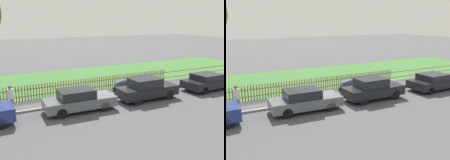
% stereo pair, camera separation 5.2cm
% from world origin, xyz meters
% --- Properties ---
extents(ground_plane, '(120.00, 120.00, 0.00)m').
position_xyz_m(ground_plane, '(0.00, 0.00, 0.00)').
color(ground_plane, '#4C4C51').
extents(kerb_stone, '(43.68, 0.20, 0.12)m').
position_xyz_m(kerb_stone, '(0.00, 0.10, 0.06)').
color(kerb_stone, gray).
rests_on(kerb_stone, ground).
extents(grass_strip, '(43.68, 8.98, 0.01)m').
position_xyz_m(grass_strip, '(0.00, 6.75, 0.01)').
color(grass_strip, '#3D7033').
rests_on(grass_strip, ground).
extents(park_fence, '(43.68, 0.05, 1.06)m').
position_xyz_m(park_fence, '(0.00, 2.28, 0.53)').
color(park_fence, brown).
rests_on(park_fence, ground).
extents(parked_car_navy_estate, '(4.23, 1.82, 1.33)m').
position_xyz_m(parked_car_navy_estate, '(-1.70, -1.13, 0.67)').
color(parked_car_navy_estate, '#51565B').
rests_on(parked_car_navy_estate, ground).
extents(parked_car_red_compact, '(4.14, 1.67, 1.49)m').
position_xyz_m(parked_car_red_compact, '(3.11, -1.18, 0.75)').
color(parked_car_red_compact, black).
rests_on(parked_car_red_compact, ground).
extents(parked_car_white_van, '(4.15, 1.91, 1.26)m').
position_xyz_m(parked_car_white_van, '(8.71, -1.36, 0.64)').
color(parked_car_white_van, black).
rests_on(parked_car_white_van, ground).
extents(covered_motorcycle, '(1.88, 0.77, 0.99)m').
position_xyz_m(covered_motorcycle, '(2.64, 0.97, 0.62)').
color(covered_motorcycle, black).
rests_on(covered_motorcycle, ground).
extents(pedestrian_near_fence, '(0.34, 0.36, 1.55)m').
position_xyz_m(pedestrian_near_fence, '(-5.25, 0.68, 0.88)').
color(pedestrian_near_fence, '#2D3351').
rests_on(pedestrian_near_fence, ground).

